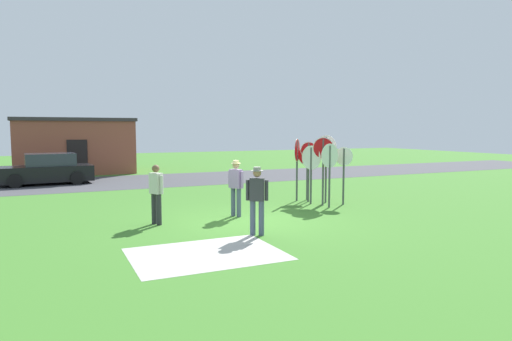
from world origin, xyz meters
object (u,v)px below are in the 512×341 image
(stop_sign_low_front, at_px, (344,166))
(stop_sign_tallest, at_px, (309,162))
(parked_car_on_street, at_px, (47,170))
(stop_sign_nearest, at_px, (323,159))
(stop_sign_leaning_left, at_px, (311,164))
(stop_sign_leaning_right, at_px, (307,163))
(person_holding_notes, at_px, (156,191))
(stop_sign_rear_left, at_px, (297,158))
(person_in_teal, at_px, (236,185))
(stop_sign_center_cluster, at_px, (326,156))
(stop_sign_far_back, at_px, (330,164))
(person_on_left, at_px, (257,197))

(stop_sign_low_front, xyz_separation_m, stop_sign_tallest, (-0.82, 1.05, 0.09))
(parked_car_on_street, relative_size, stop_sign_nearest, 1.84)
(stop_sign_low_front, relative_size, stop_sign_tallest, 0.93)
(stop_sign_leaning_left, bearing_deg, stop_sign_leaning_right, 67.10)
(stop_sign_tallest, height_order, person_holding_notes, stop_sign_tallest)
(stop_sign_rear_left, xyz_separation_m, person_in_teal, (-3.23, -1.84, -0.64))
(stop_sign_low_front, distance_m, stop_sign_center_cluster, 0.78)
(stop_sign_center_cluster, height_order, person_holding_notes, stop_sign_center_cluster)
(parked_car_on_street, relative_size, stop_sign_rear_left, 1.89)
(stop_sign_low_front, bearing_deg, parked_car_on_street, 131.13)
(stop_sign_far_back, height_order, person_holding_notes, stop_sign_far_back)
(parked_car_on_street, xyz_separation_m, stop_sign_rear_left, (8.53, -9.62, 0.93))
(person_holding_notes, bearing_deg, stop_sign_low_front, 4.88)
(parked_car_on_street, height_order, stop_sign_tallest, stop_sign_tallest)
(stop_sign_nearest, bearing_deg, parked_car_on_street, 129.21)
(stop_sign_rear_left, xyz_separation_m, person_holding_notes, (-5.70, -1.99, -0.67))
(stop_sign_leaning_left, xyz_separation_m, stop_sign_tallest, (0.16, 0.45, 0.03))
(stop_sign_leaning_left, height_order, person_holding_notes, stop_sign_leaning_left)
(stop_sign_far_back, distance_m, person_on_left, 4.76)
(stop_sign_leaning_left, bearing_deg, person_in_teal, -162.68)
(person_on_left, bearing_deg, stop_sign_rear_left, 49.72)
(parked_car_on_street, height_order, stop_sign_leaning_left, stop_sign_leaning_left)
(stop_sign_low_front, bearing_deg, stop_sign_tallest, 127.88)
(stop_sign_leaning_left, distance_m, stop_sign_tallest, 0.48)
(person_on_left, bearing_deg, stop_sign_tallest, 45.19)
(stop_sign_leaning_left, bearing_deg, person_holding_notes, -168.49)
(stop_sign_low_front, bearing_deg, stop_sign_rear_left, 128.00)
(stop_sign_leaning_right, distance_m, stop_sign_center_cluster, 0.93)
(stop_sign_leaning_right, xyz_separation_m, stop_sign_tallest, (-0.20, -0.41, 0.06))
(parked_car_on_street, bearing_deg, person_holding_notes, -76.30)
(person_in_teal, bearing_deg, stop_sign_center_cluster, 14.92)
(stop_sign_leaning_left, height_order, stop_sign_center_cluster, stop_sign_center_cluster)
(stop_sign_leaning_left, height_order, person_in_teal, stop_sign_leaning_left)
(stop_sign_leaning_left, relative_size, person_on_left, 1.21)
(stop_sign_tallest, relative_size, person_in_teal, 1.28)
(stop_sign_leaning_left, distance_m, stop_sign_nearest, 0.53)
(stop_sign_center_cluster, bearing_deg, stop_sign_low_front, -62.18)
(parked_car_on_street, bearing_deg, person_on_left, -70.82)
(parked_car_on_street, distance_m, person_holding_notes, 11.95)
(parked_car_on_street, relative_size, person_on_left, 2.55)
(stop_sign_far_back, distance_m, person_holding_notes, 6.00)
(stop_sign_nearest, xyz_separation_m, person_in_teal, (-3.56, -0.60, -0.67))
(stop_sign_leaning_left, bearing_deg, parked_car_on_street, 129.69)
(person_holding_notes, xyz_separation_m, person_on_left, (2.03, -2.35, 0.03))
(stop_sign_low_front, distance_m, person_in_teal, 4.36)
(parked_car_on_street, distance_m, stop_sign_center_cluster, 13.99)
(stop_sign_tallest, xyz_separation_m, stop_sign_rear_left, (-0.28, 0.36, 0.15))
(stop_sign_leaning_left, bearing_deg, stop_sign_tallest, 69.80)
(person_in_teal, bearing_deg, stop_sign_leaning_left, 17.32)
(stop_sign_leaning_right, relative_size, stop_sign_rear_left, 0.88)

